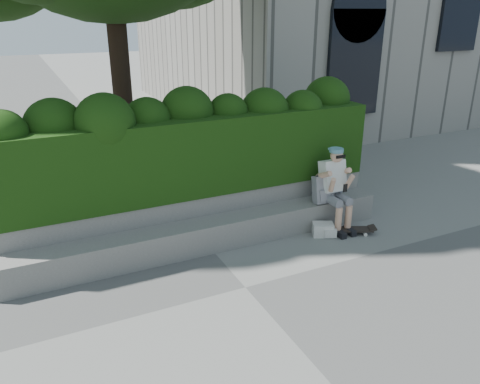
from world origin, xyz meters
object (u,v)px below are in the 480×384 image
backpack_plaid (323,189)px  person (334,185)px  skateboard (346,230)px  backpack_ground (323,229)px

backpack_plaid → person: bearing=-20.5°
skateboard → backpack_plaid: bearing=142.1°
person → skateboard: person is taller
skateboard → backpack_ground: (-0.38, 0.12, 0.03)m
person → backpack_ground: (-0.33, -0.22, -0.65)m
skateboard → backpack_ground: size_ratio=2.65×
skateboard → backpack_ground: bearing=-172.7°
person → skateboard: bearing=-81.8°
backpack_ground → person: bearing=59.4°
skateboard → backpack_ground: backpack_ground is taller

